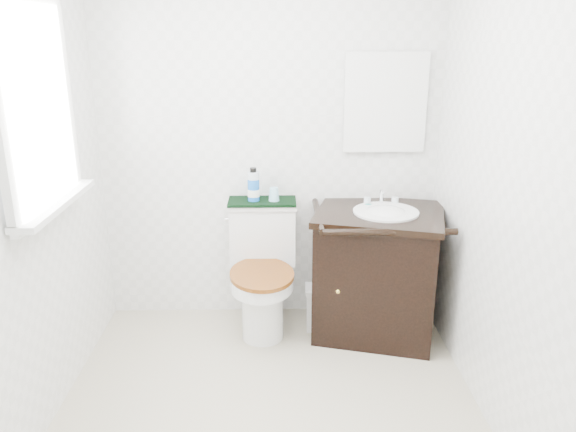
{
  "coord_description": "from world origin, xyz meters",
  "views": [
    {
      "loc": [
        0.05,
        -2.39,
        1.87
      ],
      "look_at": [
        0.11,
        0.75,
        0.84
      ],
      "focal_mm": 35.0,
      "sensor_mm": 36.0,
      "label": 1
    }
  ],
  "objects_px": {
    "trash_bin": "(321,307)",
    "cup": "(274,194)",
    "vanity": "(377,269)",
    "toilet": "(263,276)",
    "mouthwash_bottle": "(253,186)"
  },
  "relations": [
    {
      "from": "vanity",
      "to": "cup",
      "type": "xyz_separation_m",
      "value": [
        -0.66,
        0.17,
        0.45
      ]
    },
    {
      "from": "toilet",
      "to": "vanity",
      "type": "xyz_separation_m",
      "value": [
        0.73,
        -0.06,
        0.07
      ]
    },
    {
      "from": "mouthwash_bottle",
      "to": "cup",
      "type": "distance_m",
      "value": 0.14
    },
    {
      "from": "toilet",
      "to": "cup",
      "type": "xyz_separation_m",
      "value": [
        0.08,
        0.11,
        0.52
      ]
    },
    {
      "from": "trash_bin",
      "to": "cup",
      "type": "xyz_separation_m",
      "value": [
        -0.3,
        0.15,
        0.73
      ]
    },
    {
      "from": "mouthwash_bottle",
      "to": "cup",
      "type": "bearing_deg",
      "value": -2.57
    },
    {
      "from": "vanity",
      "to": "trash_bin",
      "type": "xyz_separation_m",
      "value": [
        -0.36,
        0.02,
        -0.28
      ]
    },
    {
      "from": "vanity",
      "to": "cup",
      "type": "distance_m",
      "value": 0.82
    },
    {
      "from": "toilet",
      "to": "cup",
      "type": "distance_m",
      "value": 0.54
    },
    {
      "from": "mouthwash_bottle",
      "to": "toilet",
      "type": "bearing_deg",
      "value": -65.32
    },
    {
      "from": "cup",
      "to": "trash_bin",
      "type": "bearing_deg",
      "value": -26.82
    },
    {
      "from": "toilet",
      "to": "vanity",
      "type": "bearing_deg",
      "value": -4.91
    },
    {
      "from": "trash_bin",
      "to": "cup",
      "type": "height_order",
      "value": "cup"
    },
    {
      "from": "toilet",
      "to": "cup",
      "type": "relative_size",
      "value": 9.6
    },
    {
      "from": "toilet",
      "to": "vanity",
      "type": "height_order",
      "value": "vanity"
    }
  ]
}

